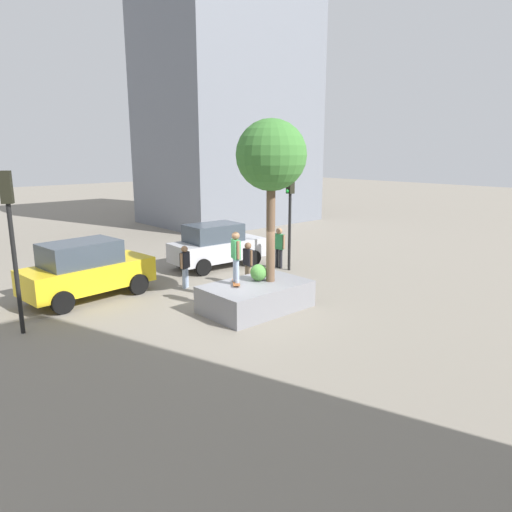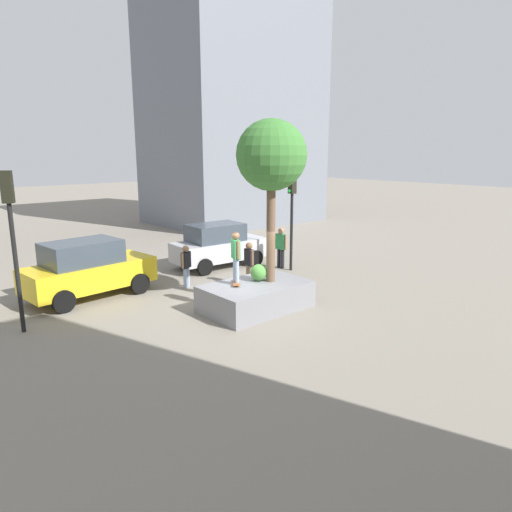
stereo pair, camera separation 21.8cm
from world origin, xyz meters
TOP-DOWN VIEW (x-y plane):
  - ground_plane at (0.00, 0.00)m, footprint 120.00×120.00m
  - planter_ledge at (0.45, -0.36)m, footprint 3.34×2.11m
  - plaza_tree at (0.99, -0.45)m, footprint 2.19×2.19m
  - boxwood_shrub at (0.74, -0.17)m, footprint 0.54×0.54m
  - skateboard at (-0.07, -0.00)m, footprint 0.65×0.76m
  - skateboarder at (-0.07, -0.00)m, footprint 0.33×0.51m
  - taxi_cab at (-3.08, 4.39)m, footprint 4.46×2.34m
  - sedan_parked at (2.91, 4.93)m, footprint 4.20×2.12m
  - traffic_light_corner at (4.85, 2.42)m, footprint 0.35×0.30m
  - traffic_light_median at (-5.73, 2.53)m, footprint 0.36×0.37m
  - pedestrian_crossing at (4.83, 3.01)m, footprint 0.27×0.59m
  - bystander_watching at (0.11, 3.17)m, footprint 0.50×0.34m
  - passerby_with_bag at (2.06, 1.87)m, footprint 0.26×0.55m
  - brick_midrise at (12.00, 15.26)m, footprint 10.86×8.11m

SIDE VIEW (x-z plane):
  - ground_plane at x=0.00m, z-range 0.00..0.00m
  - planter_ledge at x=0.45m, z-range 0.00..0.86m
  - skateboard at x=-0.07m, z-range 0.88..0.95m
  - bystander_watching at x=0.11m, z-range 0.12..1.72m
  - passerby_with_bag at x=2.06m, z-range 0.13..1.77m
  - sedan_parked at x=2.91m, z-range 0.02..1.92m
  - pedestrian_crossing at x=4.83m, z-range 0.14..1.89m
  - taxi_cab at x=-3.08m, z-range 0.02..2.02m
  - boxwood_shrub at x=0.74m, z-range 0.86..1.40m
  - skateboarder at x=-0.07m, z-range 1.05..2.66m
  - traffic_light_corner at x=4.85m, z-range 0.77..4.87m
  - traffic_light_median at x=-5.73m, z-range 0.82..5.29m
  - plaza_tree at x=0.99m, z-range 2.25..7.33m
  - brick_midrise at x=12.00m, z-range 0.00..15.43m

